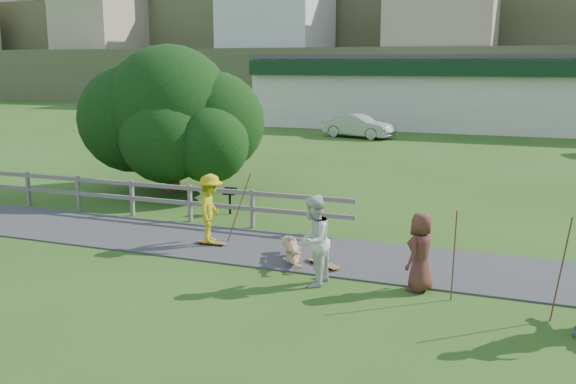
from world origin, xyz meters
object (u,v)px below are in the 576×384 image
bbq (230,201)px  spectator_c (421,252)px  spectator_a (313,241)px  skater_fallen (293,250)px  tree (171,133)px  skater_rider (211,212)px  car_silver (358,126)px

bbq → spectator_c: bearing=-36.5°
spectator_a → spectator_c: 2.21m
skater_fallen → spectator_c: size_ratio=1.03×
tree → bbq: (3.48, -2.38, -1.71)m
skater_rider → tree: bearing=23.2°
spectator_c → tree: bearing=-106.8°
car_silver → bbq: (1.57, -21.14, -0.33)m
skater_fallen → spectator_a: spectator_a is taller
spectator_a → tree: 11.01m
skater_fallen → tree: 9.57m
skater_rider → skater_fallen: size_ratio=1.04×
skater_fallen → tree: tree is taller
skater_rider → spectator_c: size_ratio=1.08×
spectator_a → bbq: spectator_a is taller
skater_rider → spectator_a: 3.82m
spectator_a → car_silver: 26.98m
skater_rider → bbq: (-1.11, 3.34, -0.47)m
spectator_c → tree: 12.40m
car_silver → bbq: bearing=-161.2°
tree → bbq: bearing=-34.4°
skater_rider → tree: 7.44m
spectator_a → spectator_c: size_ratio=1.18×
car_silver → tree: 18.90m
skater_fallen → skater_rider: bearing=139.6°
skater_rider → skater_fallen: 2.55m
spectator_c → skater_fallen: bearing=-86.5°
car_silver → bbq: car_silver is taller
skater_fallen → bbq: (-3.53, 3.89, 0.10)m
skater_rider → bbq: bearing=2.9°
skater_fallen → tree: size_ratio=0.23×
tree → skater_rider: bearing=-51.3°
spectator_c → tree: tree is taller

